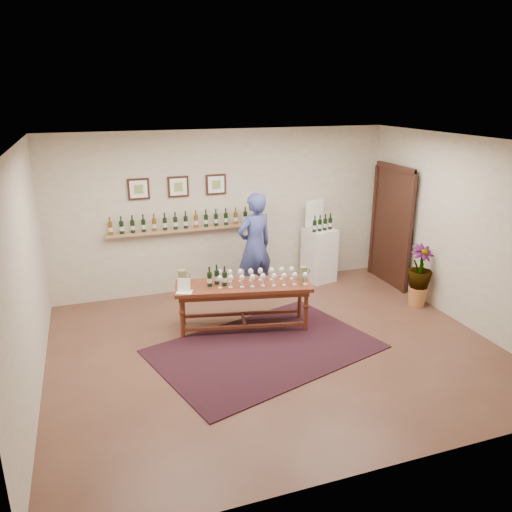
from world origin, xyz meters
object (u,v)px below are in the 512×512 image
object	(u,v)px
display_pedestal	(319,255)
potted_plant	(419,276)
person	(255,246)
tasting_table	(243,291)

from	to	relation	value
display_pedestal	potted_plant	bearing A→B (deg)	-57.58
person	tasting_table	bearing A→B (deg)	47.63
tasting_table	potted_plant	xyz separation A→B (m)	(2.97, -0.16, -0.07)
potted_plant	person	world-z (taller)	person
potted_plant	tasting_table	bearing A→B (deg)	176.93
display_pedestal	potted_plant	world-z (taller)	display_pedestal
display_pedestal	person	world-z (taller)	person
person	potted_plant	bearing A→B (deg)	137.00
tasting_table	person	size ratio (longest dim) A/B	1.13
potted_plant	person	xyz separation A→B (m)	(-2.42, 1.25, 0.39)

